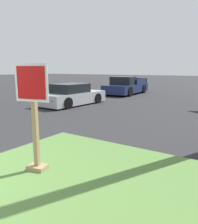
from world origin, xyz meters
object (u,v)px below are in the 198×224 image
Objects in this scene: pickup_truck_navy at (126,87)px; stop_sign at (35,121)px; manhole_cover at (43,162)px; parked_sedan_silver at (72,96)px.

stop_sign is at bearing -69.57° from pickup_truck_navy.
parked_sedan_silver is at bearing 126.02° from manhole_cover.
manhole_cover is 8.46m from parked_sedan_silver.
parked_sedan_silver is at bearing -89.54° from pickup_truck_navy.
manhole_cover is 0.13× the size of pickup_truck_navy.
manhole_cover is at bearing -53.98° from parked_sedan_silver.
pickup_truck_navy is (-5.32, 14.29, -0.47)m from stop_sign.
manhole_cover is at bearing 124.97° from stop_sign.
pickup_truck_navy is (-5.02, 13.86, 0.61)m from manhole_cover.
stop_sign reaches higher than manhole_cover.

